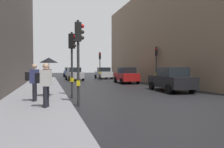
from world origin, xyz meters
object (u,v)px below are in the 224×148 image
Objects in this scene: car_red_sedan at (126,75)px; pedestrian_with_grey_backpack at (34,80)px; traffic_light_near_left at (79,47)px; pedestrian_with_black_backpack at (45,82)px; car_white_compact at (103,73)px; traffic_light_far_median at (100,61)px; car_blue_van at (69,72)px; traffic_light_mid_street at (156,58)px; car_silver_hatchback at (74,74)px; car_dark_suv at (171,79)px; pedestrian_with_umbrella at (48,66)px; traffic_light_near_right at (72,53)px.

pedestrian_with_grey_backpack is at bearing -129.12° from car_red_sedan.
pedestrian_with_black_backpack is (-1.45, -0.65, -1.51)m from traffic_light_near_left.
traffic_light_far_median is at bearing -110.92° from car_white_compact.
car_blue_van is at bearing 105.12° from car_red_sedan.
traffic_light_mid_street is 0.94× the size of car_blue_van.
car_blue_van is at bearing 85.38° from traffic_light_near_left.
traffic_light_near_left reaches higher than pedestrian_with_grey_backpack.
car_blue_van is at bearing 120.24° from car_white_compact.
car_blue_van and car_silver_hatchback have the same top height.
pedestrian_with_black_backpack is at bearing -153.00° from car_dark_suv.
traffic_light_near_left reaches higher than traffic_light_far_median.
car_white_compact is (4.76, 2.34, 0.00)m from car_silver_hatchback.
car_silver_hatchback is at bearing 127.87° from traffic_light_mid_street.
traffic_light_mid_street is 0.91× the size of car_red_sedan.
car_red_sedan is at bearing -89.07° from car_white_compact.
traffic_light_far_median is 5.94m from car_red_sedan.
car_blue_van is 2.38× the size of pedestrian_with_grey_backpack.
pedestrian_with_umbrella reaches higher than pedestrian_with_grey_backpack.
traffic_light_near_right is 20.19m from car_white_compact.
pedestrian_with_grey_backpack is (-8.97, -11.04, 0.29)m from car_red_sedan.
car_red_sedan is 1.00× the size of car_silver_hatchback.
traffic_light_far_median is 0.89× the size of car_dark_suv.
pedestrian_with_umbrella is at bearing 64.66° from pedestrian_with_grey_backpack.
pedestrian_with_grey_backpack reaches higher than car_blue_van.
pedestrian_with_black_backpack is at bearing -136.19° from traffic_light_mid_street.
car_white_compact is 0.98× the size of car_dark_suv.
traffic_light_near_right reaches higher than pedestrian_with_black_backpack.
car_red_sedan is 2.44× the size of pedestrian_with_black_backpack.
pedestrian_with_black_backpack is at bearing -100.04° from car_silver_hatchback.
traffic_light_near_left is 1.02× the size of traffic_light_near_right.
pedestrian_with_black_backpack is 1.81m from pedestrian_with_grey_backpack.
pedestrian_with_grey_backpack is at bearing -115.34° from pedestrian_with_umbrella.
car_red_sedan is (-2.43, 2.35, -1.84)m from traffic_light_mid_street.
car_silver_hatchback is 17.08m from pedestrian_with_umbrella.
car_silver_hatchback is (-3.22, 1.69, -1.77)m from traffic_light_far_median.
traffic_light_near_right is 2.14× the size of pedestrian_with_black_backpack.
traffic_light_far_median is 18.05m from pedestrian_with_grey_backpack.
car_red_sedan is 14.23m from pedestrian_with_grey_backpack.
traffic_light_near_left is 1.81× the size of pedestrian_with_umbrella.
car_white_compact is at bearing 66.69° from pedestrian_with_grey_backpack.
traffic_light_mid_street reaches higher than pedestrian_with_umbrella.
traffic_light_near_right is 1.77× the size of pedestrian_with_umbrella.
car_red_sedan is at bearing -74.88° from car_blue_van.
pedestrian_with_umbrella reaches higher than pedestrian_with_black_backpack.
car_white_compact is 23.70m from pedestrian_with_black_backpack.
traffic_light_mid_street reaches higher than pedestrian_with_grey_backpack.
pedestrian_with_grey_backpack is at bearing -98.79° from car_blue_van.
car_red_sedan is at bearing 92.08° from car_dark_suv.
traffic_light_near_right is 3.87m from pedestrian_with_black_backpack.
traffic_light_near_left is at bearing -107.58° from car_white_compact.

